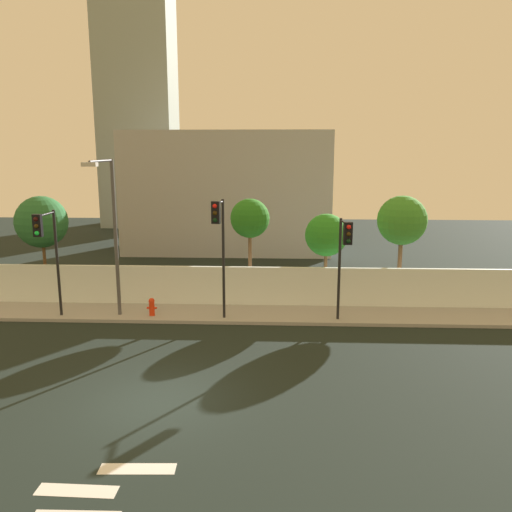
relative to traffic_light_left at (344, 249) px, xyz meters
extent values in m
plane|color=black|center=(-6.19, -6.91, -3.34)|extent=(80.00, 80.00, 0.00)
cube|color=#9C9C9C|center=(-6.19, 1.29, -3.27)|extent=(36.00, 2.40, 0.15)
cube|color=white|center=(-6.19, 2.58, -2.29)|extent=(36.00, 0.18, 1.80)
cube|color=silver|center=(-7.05, -11.01, -3.34)|extent=(1.81, 0.48, 0.01)
cube|color=silver|center=(-5.92, -10.16, -3.34)|extent=(1.82, 0.52, 0.01)
cylinder|color=black|center=(-0.09, 0.64, -1.02)|extent=(0.12, 0.12, 4.36)
cylinder|color=black|center=(-0.01, 0.07, 1.06)|extent=(0.23, 1.14, 0.08)
cube|color=black|center=(0.07, -0.49, 0.71)|extent=(0.36, 0.24, 0.90)
sphere|color=red|center=(0.08, -0.61, 0.98)|extent=(0.18, 0.18, 0.18)
sphere|color=#33260A|center=(0.08, -0.61, 0.70)|extent=(0.18, 0.18, 0.18)
sphere|color=black|center=(0.08, -0.61, 0.42)|extent=(0.18, 0.18, 0.18)
cylinder|color=black|center=(-4.98, 0.64, -0.63)|extent=(0.12, 0.12, 5.12)
cylinder|color=black|center=(-5.08, 0.20, 1.83)|extent=(0.26, 0.91, 0.08)
cube|color=black|center=(-5.17, -0.25, 1.48)|extent=(0.37, 0.26, 0.90)
sphere|color=red|center=(-5.19, -0.37, 1.75)|extent=(0.18, 0.18, 0.18)
sphere|color=#33260A|center=(-5.19, -0.37, 1.47)|extent=(0.18, 0.18, 0.18)
sphere|color=black|center=(-5.19, -0.37, 1.19)|extent=(0.18, 0.18, 0.18)
cylinder|color=black|center=(-12.16, 0.64, -0.87)|extent=(0.12, 0.12, 4.64)
cylinder|color=black|center=(-12.18, -0.10, 1.35)|extent=(0.12, 1.47, 0.08)
cube|color=black|center=(-12.20, -0.83, 1.00)|extent=(0.34, 0.21, 0.90)
sphere|color=black|center=(-12.20, -0.95, 1.27)|extent=(0.18, 0.18, 0.18)
sphere|color=#33260A|center=(-12.20, -0.95, 0.99)|extent=(0.18, 0.18, 0.18)
sphere|color=#19F24C|center=(-12.20, -0.95, 0.71)|extent=(0.18, 0.18, 0.18)
cylinder|color=#4C4C51|center=(-9.63, 0.84, 0.18)|extent=(0.16, 0.16, 6.74)
cylinder|color=#4C4C51|center=(-9.75, -0.12, 3.50)|extent=(0.34, 1.94, 0.10)
cube|color=beige|center=(-9.86, -1.09, 3.40)|extent=(0.62, 0.31, 0.16)
cylinder|color=red|center=(-8.17, 0.76, -2.89)|extent=(0.24, 0.24, 0.61)
sphere|color=red|center=(-8.17, 0.76, -2.54)|extent=(0.26, 0.26, 0.26)
cylinder|color=red|center=(-8.34, 0.76, -2.86)|extent=(0.10, 0.09, 0.09)
cylinder|color=red|center=(-8.00, 0.76, -2.86)|extent=(0.10, 0.09, 0.09)
cylinder|color=brown|center=(-14.29, 4.05, -1.80)|extent=(0.15, 0.15, 3.08)
sphere|color=#266432|center=(-14.29, 4.05, 0.43)|extent=(2.54, 2.54, 2.54)
cylinder|color=brown|center=(-4.04, 4.05, -1.60)|extent=(0.18, 0.18, 3.49)
sphere|color=#27761E|center=(-4.04, 4.05, 0.67)|extent=(1.90, 1.90, 1.90)
cylinder|color=brown|center=(-0.36, 4.05, -2.02)|extent=(0.17, 0.17, 2.66)
sphere|color=#2B8825|center=(-0.36, 4.05, -0.12)|extent=(2.06, 2.06, 2.06)
cylinder|color=brown|center=(3.21, 4.05, -1.69)|extent=(0.20, 0.20, 3.31)
sphere|color=#3B8A2C|center=(3.21, 4.05, 0.62)|extent=(2.35, 2.35, 2.35)
cube|color=#A5A5A5|center=(-6.29, 16.58, 0.88)|extent=(14.31, 6.00, 8.44)
cube|color=gray|center=(-15.66, 28.58, 9.76)|extent=(6.64, 5.00, 26.20)
camera|label=1|loc=(-2.65, -21.14, 4.11)|focal=37.08mm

